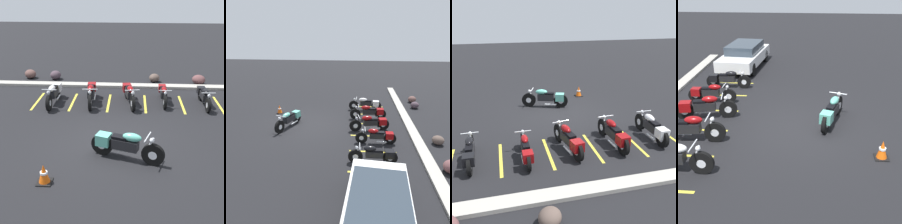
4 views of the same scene
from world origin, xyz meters
TOP-DOWN VIEW (x-y plane):
  - ground at (0.00, 0.00)m, footprint 60.00×60.00m
  - motorcycle_teal_featured at (0.32, -0.91)m, footprint 2.22×0.99m
  - parked_bike_0 at (-2.84, 3.49)m, footprint 0.62×2.20m
  - parked_bike_1 at (-1.22, 3.64)m, footprint 0.62×2.21m
  - parked_bike_2 at (0.43, 3.65)m, footprint 0.75×2.17m
  - parked_bike_3 at (1.91, 3.89)m, footprint 0.55×1.95m
  - parked_bike_4 at (3.62, 3.66)m, footprint 0.56×2.01m
  - concrete_curb at (0.00, 5.86)m, footprint 18.00×0.50m
  - landscape_rock_0 at (3.95, 6.53)m, footprint 0.89×0.87m
  - landscape_rock_1 at (1.71, 6.76)m, footprint 0.75×0.76m
  - landscape_rock_2 at (-4.98, 7.00)m, footprint 0.87×0.86m
  - landscape_rock_3 at (-3.57, 6.88)m, footprint 0.81×0.81m
  - traffic_cone at (-1.74, -2.26)m, footprint 0.40×0.40m
  - stall_line_0 at (-3.63, 3.62)m, footprint 0.10×2.10m
  - stall_line_1 at (-2.04, 3.62)m, footprint 0.10×2.10m
  - stall_line_2 at (-0.45, 3.62)m, footprint 0.10×2.10m
  - stall_line_3 at (1.13, 3.62)m, footprint 0.10×2.10m
  - stall_line_4 at (2.72, 3.62)m, footprint 0.10×2.10m
  - stall_line_5 at (4.30, 3.62)m, footprint 0.10×2.10m

SIDE VIEW (x-z plane):
  - ground at x=0.00m, z-range 0.00..0.00m
  - stall_line_0 at x=-3.63m, z-range 0.00..0.00m
  - stall_line_1 at x=-2.04m, z-range 0.00..0.00m
  - stall_line_2 at x=-0.45m, z-range 0.00..0.00m
  - stall_line_3 at x=1.13m, z-range 0.00..0.00m
  - stall_line_4 at x=2.72m, z-range 0.00..0.00m
  - stall_line_5 at x=4.30m, z-range 0.00..0.00m
  - concrete_curb at x=0.00m, z-range 0.00..0.12m
  - landscape_rock_1 at x=1.71m, z-range 0.00..0.43m
  - landscape_rock_3 at x=-3.57m, z-range 0.00..0.47m
  - landscape_rock_2 at x=-4.98m, z-range 0.00..0.47m
  - landscape_rock_0 at x=3.95m, z-range 0.00..0.48m
  - traffic_cone at x=-1.74m, z-range -0.02..0.54m
  - parked_bike_3 at x=1.91m, z-range 0.02..0.79m
  - parked_bike_4 at x=3.62m, z-range 0.03..0.81m
  - parked_bike_2 at x=0.43m, z-range 0.03..0.89m
  - parked_bike_0 at x=-2.84m, z-range 0.03..0.89m
  - parked_bike_1 at x=-1.22m, z-range 0.03..0.90m
  - motorcycle_teal_featured at x=0.32m, z-range 0.03..0.93m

